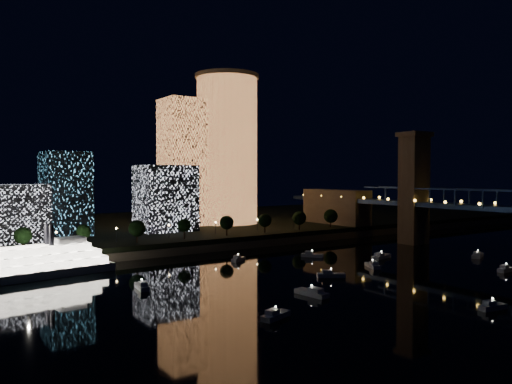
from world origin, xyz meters
The scene contains 10 objects.
ground centered at (0.00, 0.00, 0.00)m, with size 520.00×520.00×0.00m, color black.
far_bank centered at (0.00, 160.00, 2.50)m, with size 420.00×160.00×5.00m, color black.
seawall centered at (0.00, 82.00, 1.50)m, with size 420.00×6.00×3.00m, color #6B5E4C.
tower_cylindrical centered at (18.08, 134.29, 44.61)m, with size 34.00×34.00×78.98m.
tower_rectangular centered at (-5.94, 138.40, 37.31)m, with size 20.31×20.31×64.63m, color #F0904C.
midrise_blocks centered at (-64.24, 122.41, 19.70)m, with size 104.49×33.27×35.81m.
riverboat centered at (-94.65, 65.93, 4.19)m, with size 55.18×18.31×16.33m.
motorboats centered at (-5.65, 15.93, 0.81)m, with size 130.63×91.81×2.78m.
esplanade_trees centered at (-22.62, 88.00, 10.47)m, with size 166.42×6.85×8.93m.
street_lamps centered at (-34.00, 94.00, 9.02)m, with size 132.70×0.70×5.65m.
Camera 1 is at (-119.40, -94.50, 31.04)m, focal length 35.00 mm.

